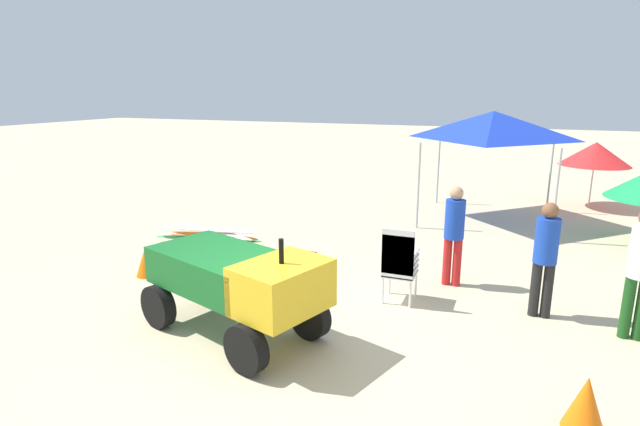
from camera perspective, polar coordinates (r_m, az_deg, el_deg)
The scene contains 11 objects.
ground at distance 6.75m, azimuth -5.73°, elevation -14.39°, with size 80.00×80.00×0.00m, color beige.
utility_cart at distance 6.64m, azimuth -9.33°, elevation -7.52°, with size 2.80×1.97×1.50m.
stacked_plastic_chairs at distance 7.66m, azimuth 9.01°, elevation -5.26°, with size 0.48×0.48×1.20m.
surfboard_pile at distance 10.77m, azimuth -12.32°, elevation -2.56°, with size 2.54×0.85×0.40m.
lifeguard_near_left at distance 7.72m, azimuth 24.26°, elevation -4.10°, with size 0.32×0.32×1.68m.
lifeguard_near_right at distance 8.48m, azimuth 15.01°, elevation -1.80°, with size 0.32×0.32×1.68m.
popup_canopy at distance 12.95m, azimuth 19.08°, elevation 9.41°, with size 2.96×2.96×2.68m.
beach_umbrella_left at distance 15.58m, azimuth 28.83°, elevation 5.91°, with size 1.82×1.82×1.80m.
traffic_cone_near at distance 9.31m, azimuth -19.12°, elevation -5.14°, with size 0.38×0.38×0.55m, color orange.
traffic_cone_far at distance 5.70m, azimuth 27.95°, elevation -18.60°, with size 0.39×0.39×0.56m, color orange.
cooler_box at distance 9.10m, azimuth -2.27°, elevation -5.54°, with size 0.53×0.34×0.32m, color red.
Camera 1 is at (2.81, -5.24, 3.19)m, focal length 28.14 mm.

